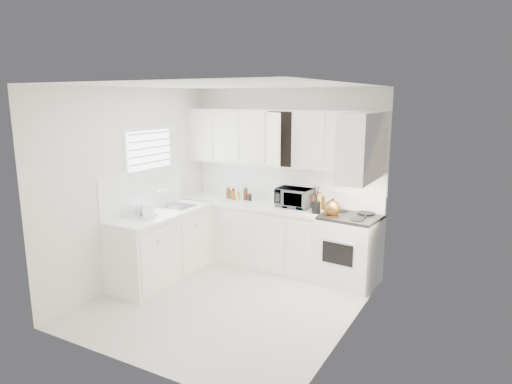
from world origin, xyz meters
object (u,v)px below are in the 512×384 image
Objects in this scene: utensil_crock at (316,199)px; dish_rack at (141,209)px; stove at (348,240)px; microwave at (294,196)px; rice_cooker at (279,196)px; tea_kettle at (332,207)px.

utensil_crock is 1.07× the size of dish_rack.
stove is 2.49× the size of microwave.
stove is 2.77m from dish_rack.
rice_cooker is (-1.09, 0.13, 0.46)m from stove.
rice_cooker reaches higher than dish_rack.
tea_kettle reaches higher than dish_rack.
microwave is 1.32× the size of dish_rack.
microwave reaches higher than dish_rack.
microwave is 2.11× the size of rice_cooker.
stove is 1.19m from rice_cooker.
stove is 3.10× the size of utensil_crock.
microwave is 1.24× the size of utensil_crock.
rice_cooker is at bearing 41.55° from dish_rack.
dish_rack is (-1.27, -1.51, -0.01)m from rice_cooker.
rice_cooker is at bearing 158.61° from utensil_crock.
stove reaches higher than dish_rack.
microwave is 2.11m from dish_rack.
utensil_crock is (0.41, -0.19, 0.03)m from microwave.
stove is at bearing 18.39° from utensil_crock.
stove is 4.40× the size of tea_kettle.
dish_rack is (-1.94, -1.25, -0.09)m from utensil_crock.
utensil_crock reaches higher than tea_kettle.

